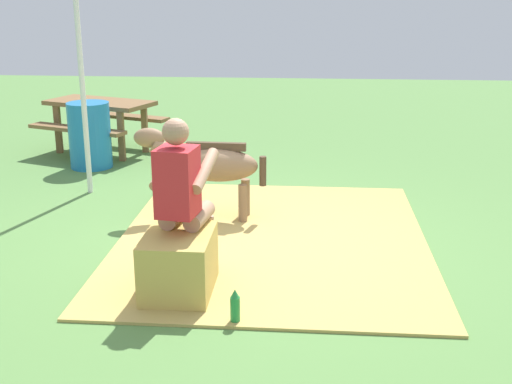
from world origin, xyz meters
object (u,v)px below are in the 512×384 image
Objects in this scene: person_seated at (183,194)px; tent_pole_right at (83,90)px; hay_bale at (179,264)px; water_barrel at (90,135)px; soda_bottle at (235,307)px; picnic_bench at (100,113)px; pony_standing at (208,165)px.

tent_pole_right is (2.39, 1.57, 0.43)m from person_seated.
hay_bale is 0.79× the size of water_barrel.
person_seated is at bearing 37.27° from soda_bottle.
hay_bale is 0.36× the size of picnic_bench.
water_barrel is at bearing -172.69° from picnic_bench.
pony_standing is 0.72× the size of picnic_bench.
picnic_bench is (4.31, 2.02, -0.18)m from person_seated.
person_seated is at bearing -146.63° from tent_pole_right.
pony_standing reaches higher than picnic_bench.
soda_bottle is at bearing -149.90° from water_barrel.
soda_bottle is at bearing -145.80° from tent_pole_right.
person_seated is 0.74× the size of picnic_bench.
person_seated is at bearing -154.90° from picnic_bench.
hay_bale is 4.91m from picnic_bench.
soda_bottle is 5.53m from picnic_bench.
hay_bale is 1.78m from pony_standing.
tent_pole_right is at bearing 34.20° from soda_bottle.
person_seated reaches higher than hay_bale.
pony_standing reaches higher than hay_bale.
hay_bale is 3.14m from tent_pole_right.
soda_bottle is 3.78m from tent_pole_right.
tent_pole_right reaches higher than pony_standing.
person_seated is 1.60m from pony_standing.
tent_pole_right is at bearing 33.37° from person_seated.
pony_standing is 1.82m from tent_pole_right.
picnic_bench is at bearing 35.76° from pony_standing.
pony_standing is at bearing 13.39° from soda_bottle.
hay_bale is 0.49× the size of person_seated.
person_seated is 0.57× the size of tent_pole_right.
tent_pole_right is at bearing 62.11° from pony_standing.
soda_bottle is 0.31× the size of water_barrel.
pony_standing reaches higher than water_barrel.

